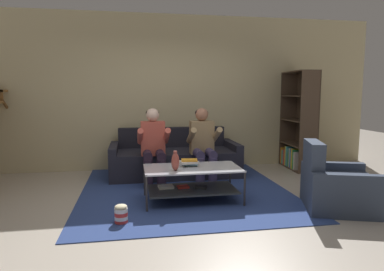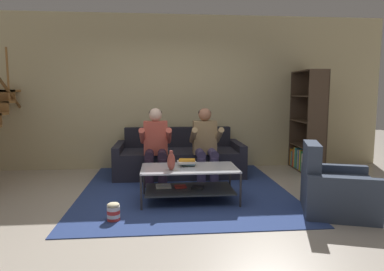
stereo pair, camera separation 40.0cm
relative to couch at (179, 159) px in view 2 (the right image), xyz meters
The scene contains 12 objects.
ground 1.84m from the couch, 94.66° to the right, with size 16.80×16.80×0.00m, color #B5AA9B.
back_partition 1.35m from the couch, 102.89° to the left, with size 8.40×0.12×2.90m, color #C4B589.
couch is the anchor object (origin of this frame).
person_seated_left 0.79m from the couch, 125.07° to the right, with size 0.50×0.58×1.20m.
person_seated_right 0.79m from the couch, 54.94° to the right, with size 0.50×0.58×1.20m.
coffee_table 1.52m from the couch, 88.27° to the right, with size 1.27×0.69×0.46m.
area_rug 0.93m from the couch, 88.20° to the right, with size 3.00×3.48×0.01m.
vase 1.71m from the couch, 96.47° to the right, with size 0.10×0.10×0.25m.
book_stack 1.45m from the couch, 88.65° to the right, with size 0.26×0.20×0.09m.
bookshelf 2.46m from the couch, ahead, with size 0.39×0.93×1.85m.
armchair 2.78m from the couch, 50.37° to the right, with size 1.01×1.01×0.85m.
popcorn_tub 2.34m from the couch, 111.74° to the right, with size 0.15×0.15×0.22m.
Camera 2 is at (-0.17, -4.16, 1.45)m, focal length 32.00 mm.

